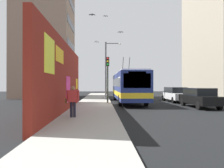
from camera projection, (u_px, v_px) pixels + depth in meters
name	position (u px, v px, depth m)	size (l,w,h in m)	color
ground_plane	(112.00, 106.00, 17.99)	(80.00, 80.00, 0.00)	black
sidewalk_slab	(94.00, 105.00, 17.92)	(48.00, 3.20, 0.15)	#9E9B93
graffiti_wall	(64.00, 78.00, 13.65)	(13.63, 0.32, 4.58)	maroon
building_far_left	(45.00, 37.00, 30.55)	(8.32, 7.50, 17.86)	gray
building_far_right	(220.00, 34.00, 31.42)	(13.06, 6.81, 19.03)	#9E937F
city_bus	(128.00, 86.00, 21.58)	(11.57, 2.53, 4.88)	navy
parked_car_black	(199.00, 97.00, 16.81)	(4.54, 1.77, 1.58)	black
parked_car_white	(175.00, 94.00, 22.33)	(4.84, 1.78, 1.58)	white
pedestrian_near_wall	(73.00, 99.00, 10.83)	(0.22, 0.73, 1.62)	#1E1E2D
traffic_light	(108.00, 72.00, 19.41)	(0.49, 0.28, 4.30)	#2D382D
street_lamp	(108.00, 66.00, 24.06)	(0.44, 1.85, 6.64)	#4C4C51
flying_pigeons	(108.00, 17.00, 19.39)	(11.57, 3.46, 3.11)	#47474C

